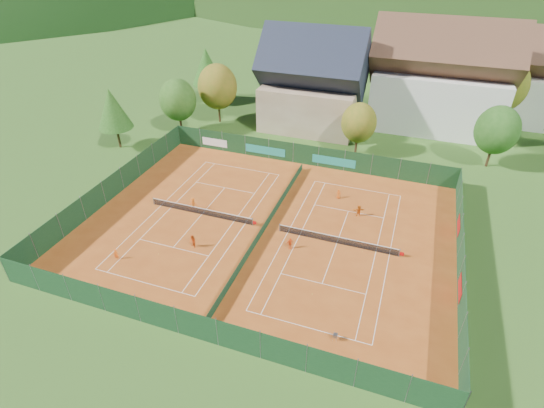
{
  "coord_description": "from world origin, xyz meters",
  "views": [
    {
      "loc": [
        13.3,
        -35.43,
        28.27
      ],
      "look_at": [
        0.0,
        2.0,
        2.0
      ],
      "focal_mm": 28.0,
      "sensor_mm": 36.0,
      "label": 1
    }
  ],
  "objects": [
    {
      "name": "tree_center",
      "position": [
        6.0,
        22.0,
        4.72
      ],
      "size": [
        5.01,
        5.01,
        7.6
      ],
      "color": "#452A18",
      "rests_on": "ground"
    },
    {
      "name": "tree_west_side",
      "position": [
        -28.0,
        12.0,
        6.06
      ],
      "size": [
        5.04,
        5.04,
        9.0
      ],
      "color": "#473019",
      "rests_on": "ground"
    },
    {
      "name": "tree_east_back",
      "position": [
        26.0,
        40.0,
        6.74
      ],
      "size": [
        7.15,
        7.15,
        10.86
      ],
      "color": "#4D2C1B",
      "rests_on": "ground"
    },
    {
      "name": "fence_east",
      "position": [
        20.0,
        0.05,
        1.48
      ],
      "size": [
        0.09,
        32.0,
        3.0
      ],
      "color": "#153B1F",
      "rests_on": "ground"
    },
    {
      "name": "player_right_near",
      "position": [
        3.55,
        -2.42,
        0.68
      ],
      "size": [
        0.8,
        0.79,
        1.36
      ],
      "primitive_type": "imported",
      "rotation": [
        0.0,
        0.0,
        0.76
      ],
      "color": "#F45215",
      "rests_on": "ground"
    },
    {
      "name": "tree_west_front",
      "position": [
        -22.0,
        20.0,
        5.39
      ],
      "size": [
        5.72,
        5.72,
        8.69
      ],
      "color": "#4B2B1B",
      "rests_on": "ground"
    },
    {
      "name": "mountain_backdrop",
      "position": [
        28.54,
        233.48,
        -39.64
      ],
      "size": [
        820.0,
        530.0,
        242.0
      ],
      "color": "black",
      "rests_on": "ground"
    },
    {
      "name": "tennis_net_left",
      "position": [
        -7.85,
        0.0,
        0.51
      ],
      "size": [
        13.3,
        0.1,
        1.02
      ],
      "color": "#59595B",
      "rests_on": "ground"
    },
    {
      "name": "hotel_block_b",
      "position": [
        30.0,
        44.0,
        6.62
      ],
      "size": [
        17.28,
        10.0,
        15.5
      ],
      "color": "silver",
      "rests_on": "ground"
    },
    {
      "name": "fence_south",
      "position": [
        0.0,
        -16.0,
        1.5
      ],
      "size": [
        40.0,
        0.04,
        3.0
      ],
      "color": "#13361B",
      "rests_on": "ground"
    },
    {
      "name": "tree_east_front",
      "position": [
        24.0,
        24.0,
        5.39
      ],
      "size": [
        5.72,
        5.72,
        8.69
      ],
      "color": "#422A17",
      "rests_on": "ground"
    },
    {
      "name": "loose_ball_1",
      "position": [
        7.47,
        -8.05,
        0.03
      ],
      "size": [
        0.07,
        0.07,
        0.07
      ],
      "primitive_type": "sphere",
      "color": "#CCD833",
      "rests_on": "ground"
    },
    {
      "name": "court_divider",
      "position": [
        0.0,
        0.0,
        0.5
      ],
      "size": [
        0.03,
        28.8,
        1.0
      ],
      "color": "#143922",
      "rests_on": "ground"
    },
    {
      "name": "clay_pad",
      "position": [
        0.0,
        0.0,
        0.01
      ],
      "size": [
        40.0,
        32.0,
        0.01
      ],
      "primitive_type": "cube",
      "color": "#A44A18",
      "rests_on": "ground"
    },
    {
      "name": "player_right_far_a",
      "position": [
        6.24,
        8.86,
        0.61
      ],
      "size": [
        0.69,
        0.56,
        1.21
      ],
      "primitive_type": "imported",
      "rotation": [
        0.0,
        0.0,
        3.47
      ],
      "color": "#D85913",
      "rests_on": "ground"
    },
    {
      "name": "tennis_net_right",
      "position": [
        8.15,
        0.0,
        0.51
      ],
      "size": [
        13.3,
        0.1,
        1.02
      ],
      "color": "#59595B",
      "rests_on": "ground"
    },
    {
      "name": "player_right_far_b",
      "position": [
        9.23,
        5.87,
        0.72
      ],
      "size": [
        1.39,
        0.94,
        1.44
      ],
      "primitive_type": "imported",
      "rotation": [
        0.0,
        0.0,
        3.56
      ],
      "color": "orange",
      "rests_on": "ground"
    },
    {
      "name": "ball_hopper",
      "position": [
        10.53,
        -12.38,
        0.56
      ],
      "size": [
        0.34,
        0.34,
        0.8
      ],
      "color": "slate",
      "rests_on": "ground"
    },
    {
      "name": "player_left_near",
      "position": [
        -12.4,
        -9.88,
        0.62
      ],
      "size": [
        0.53,
        0.46,
        1.24
      ],
      "primitive_type": "imported",
      "rotation": [
        0.0,
        0.0,
        0.44
      ],
      "color": "orange",
      "rests_on": "ground"
    },
    {
      "name": "chalet",
      "position": [
        -3.0,
        30.0,
        6.62
      ],
      "size": [
        16.2,
        12.0,
        16.0
      ],
      "color": "#C4AB8A",
      "rests_on": "ground"
    },
    {
      "name": "court_markings_right",
      "position": [
        8.0,
        0.0,
        0.01
      ],
      "size": [
        11.03,
        23.83,
        0.0
      ],
      "color": "white",
      "rests_on": "ground"
    },
    {
      "name": "fence_north",
      "position": [
        -0.46,
        15.99,
        1.47
      ],
      "size": [
        40.0,
        0.1,
        3.0
      ],
      "color": "#133519",
      "rests_on": "ground"
    },
    {
      "name": "player_left_mid",
      "position": [
        -6.02,
        -5.67,
        0.78
      ],
      "size": [
        0.96,
        0.93,
        1.56
      ],
      "primitive_type": "imported",
      "rotation": [
        0.0,
        0.0,
        -0.63
      ],
      "color": "#D64A13",
      "rests_on": "ground"
    },
    {
      "name": "player_left_far",
      "position": [
        -9.4,
        0.7,
        0.77
      ],
      "size": [
        1.11,
        0.8,
        1.54
      ],
      "primitive_type": "imported",
      "rotation": [
        0.0,
        0.0,
        3.4
      ],
      "color": "orange",
      "rests_on": "ground"
    },
    {
      "name": "hotel_block_a",
      "position": [
        16.0,
        36.0,
        7.38
      ],
      "size": [
        21.6,
        11.0,
        17.25
      ],
      "color": "silver",
      "rests_on": "ground"
    },
    {
      "name": "ground",
      "position": [
        0.0,
        0.0,
        -0.02
      ],
      "size": [
        600.0,
        600.0,
        0.0
      ],
      "primitive_type": "plane",
      "color": "#2D561B",
      "rests_on": "ground"
    },
    {
      "name": "loose_ball_0",
      "position": [
        -8.9,
        -7.86,
        0.03
      ],
      "size": [
        0.07,
        0.07,
        0.07
      ],
      "primitive_type": "sphere",
      "color": "#CCD833",
      "rests_on": "ground"
    },
    {
      "name": "loose_ball_3",
      "position": [
        -3.9,
        5.27,
        0.03
      ],
      "size": [
        0.07,
        0.07,
        0.07
      ],
      "primitive_type": "sphere",
      "color": "#CCD833",
      "rests_on": "ground"
    },
    {
      "name": "court_markings_left",
      "position": [
        -8.0,
        0.0,
        0.01
      ],
      "size": [
        11.03,
        23.83,
        0.0
      ],
      "color": "white",
      "rests_on": "ground"
    },
    {
      "name": "tree_west_back",
      "position": [
        -24.0,
        34.0,
        6.74
      ],
      "size": [
        5.6,
        5.6,
        10.0
      ],
      "color": "#483219",
      "rests_on": "ground"
    },
    {
      "name": "loose_ball_2",
      "position": [
        -0.03,
        4.57,
        0.03
      ],
      "size": [
        0.07,
        0.07,
        0.07
      ],
      "primitive_type": "sphere",
      "color": "#CCD833",
      "rests_on": "ground"
    },
    {
      "name": "tree_west_mid",
      "position": [
        -18.0,
        26.0,
        6.07
      ],
      "size": [
        6.44,
        6.44,
        9.78
      ],
      "color": "#473219",
      "rests_on": "ground"
    },
    {
      "name": "loose_ball_4",
      "position": [
        10.77,
        -0.42,
        0.03
      ],
      "size": [
        0.07,
        0.07,
        0.07
      ],
      "primitive_type": "sphere",
      "color": "#CCD833",
      "rests_on": "ground"
    },
    {
      "name": "fence_west",
      "position": [
        -20.0,
        0.0,
        1.5
      ],
      "size": [
        0.04,
        32.0,
        3.0
      ],
      "color": "#153A1E",
      "rests_on": "ground"
    }
  ]
}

